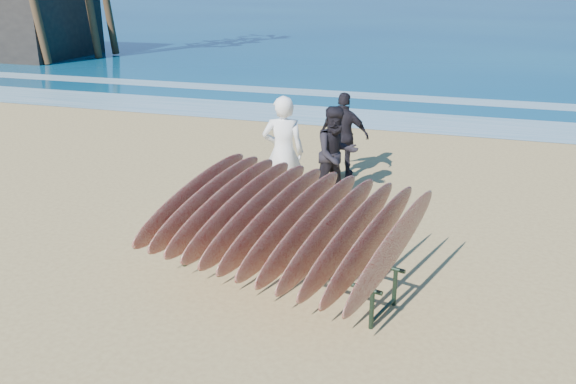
# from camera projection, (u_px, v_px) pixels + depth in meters

# --- Properties ---
(ground) EXTENTS (120.00, 120.00, 0.00)m
(ground) POSITION_uv_depth(u_px,v_px,m) (271.00, 274.00, 8.50)
(ground) COLOR tan
(ground) RESTS_ON ground
(ocean) EXTENTS (160.00, 160.00, 0.00)m
(ocean) POSITION_uv_depth(u_px,v_px,m) (460.00, 18.00, 57.85)
(ocean) COLOR navy
(ocean) RESTS_ON ground
(foam_near) EXTENTS (160.00, 160.00, 0.00)m
(foam_near) POSITION_uv_depth(u_px,v_px,m) (385.00, 120.00, 17.47)
(foam_near) COLOR white
(foam_near) RESTS_ON ground
(foam_far) EXTENTS (160.00, 160.00, 0.00)m
(foam_far) POSITION_uv_depth(u_px,v_px,m) (401.00, 98.00, 20.61)
(foam_far) COLOR white
(foam_far) RESTS_ON ground
(surfboard_rack) EXTENTS (3.74, 3.31, 1.51)m
(surfboard_rack) POSITION_uv_depth(u_px,v_px,m) (282.00, 221.00, 7.92)
(surfboard_rack) COLOR #1C2E23
(surfboard_rack) RESTS_ON ground
(person_white) EXTENTS (0.82, 0.64, 2.01)m
(person_white) POSITION_uv_depth(u_px,v_px,m) (283.00, 152.00, 10.67)
(person_white) COLOR white
(person_white) RESTS_ON ground
(person_dark_a) EXTENTS (1.09, 1.06, 1.76)m
(person_dark_a) POSITION_uv_depth(u_px,v_px,m) (336.00, 155.00, 10.97)
(person_dark_a) COLOR black
(person_dark_a) RESTS_ON ground
(person_dark_b) EXTENTS (1.04, 0.46, 1.74)m
(person_dark_b) POSITION_uv_depth(u_px,v_px,m) (344.00, 135.00, 12.32)
(person_dark_b) COLOR black
(person_dark_b) RESTS_ON ground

